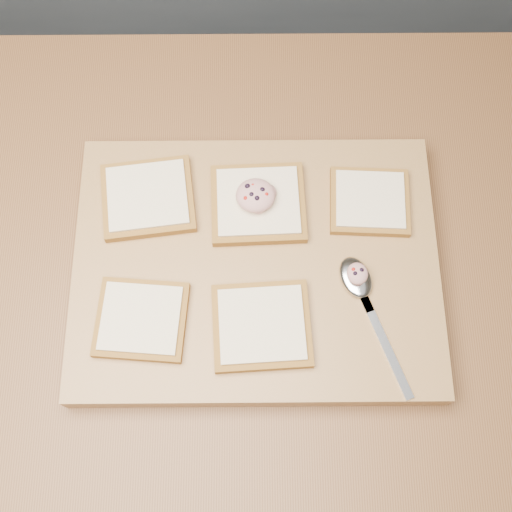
{
  "coord_description": "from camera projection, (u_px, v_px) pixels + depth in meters",
  "views": [
    {
      "loc": [
        -0.02,
        -0.32,
        1.76
      ],
      "look_at": [
        -0.02,
        -0.02,
        0.96
      ],
      "focal_mm": 45.0,
      "sensor_mm": 36.0,
      "label": 1
    }
  ],
  "objects": [
    {
      "name": "bread_near_center",
      "position": [
        262.0,
        326.0,
        0.83
      ],
      "size": [
        0.13,
        0.12,
        0.02
      ],
      "color": "brown",
      "rests_on": "cutting_board"
    },
    {
      "name": "bread_far_right",
      "position": [
        370.0,
        201.0,
        0.9
      ],
      "size": [
        0.11,
        0.11,
        0.02
      ],
      "color": "brown",
      "rests_on": "cutting_board"
    },
    {
      "name": "bread_near_left",
      "position": [
        141.0,
        319.0,
        0.84
      ],
      "size": [
        0.12,
        0.12,
        0.02
      ],
      "color": "brown",
      "rests_on": "cutting_board"
    },
    {
      "name": "island_counter",
      "position": [
        264.0,
        335.0,
        1.33
      ],
      "size": [
        2.0,
        0.8,
        0.9
      ],
      "color": "slate",
      "rests_on": "ground"
    },
    {
      "name": "cutting_board",
      "position": [
        256.0,
        266.0,
        0.89
      ],
      "size": [
        0.5,
        0.38,
        0.04
      ],
      "primitive_type": "cube",
      "color": "#A17245",
      "rests_on": "island_counter"
    },
    {
      "name": "bread_far_left",
      "position": [
        148.0,
        198.0,
        0.9
      ],
      "size": [
        0.14,
        0.13,
        0.02
      ],
      "color": "brown",
      "rests_on": "cutting_board"
    },
    {
      "name": "spoon_salad",
      "position": [
        357.0,
        274.0,
        0.84
      ],
      "size": [
        0.03,
        0.03,
        0.02
      ],
      "color": "#D48E88",
      "rests_on": "spoon"
    },
    {
      "name": "spoon",
      "position": [
        360.0,
        287.0,
        0.85
      ],
      "size": [
        0.09,
        0.2,
        0.01
      ],
      "color": "silver",
      "rests_on": "cutting_board"
    },
    {
      "name": "bread_far_center",
      "position": [
        258.0,
        203.0,
        0.89
      ],
      "size": [
        0.13,
        0.12,
        0.02
      ],
      "color": "brown",
      "rests_on": "cutting_board"
    },
    {
      "name": "ground",
      "position": [
        262.0,
        375.0,
        1.76
      ],
      "size": [
        4.0,
        4.0,
        0.0
      ],
      "primitive_type": "plane",
      "color": "#515459",
      "rests_on": "ground"
    },
    {
      "name": "tuna_salad_dollop",
      "position": [
        256.0,
        195.0,
        0.87
      ],
      "size": [
        0.05,
        0.05,
        0.03
      ],
      "color": "#D48E88",
      "rests_on": "bread_far_center"
    }
  ]
}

